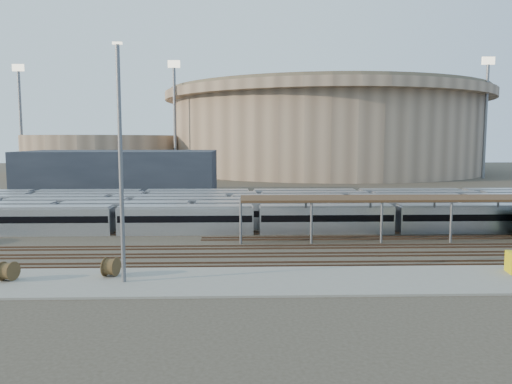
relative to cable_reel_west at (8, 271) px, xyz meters
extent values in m
plane|color=#383026|center=(28.50, 14.61, -1.05)|extent=(420.00, 420.00, 0.00)
cube|color=gray|center=(23.50, -0.39, -0.95)|extent=(50.00, 9.00, 0.20)
cube|color=silver|center=(22.58, 22.61, 0.75)|extent=(112.00, 2.90, 3.60)
cube|color=silver|center=(32.39, 26.81, 0.75)|extent=(112.00, 2.90, 3.60)
cube|color=silver|center=(22.67, 31.01, 0.75)|extent=(112.00, 2.90, 3.60)
cube|color=silver|center=(37.42, 35.21, 0.75)|extent=(112.00, 2.90, 3.60)
cube|color=silver|center=(23.56, 39.41, 0.75)|extent=(112.00, 2.90, 3.60)
cube|color=silver|center=(22.31, 43.61, 0.75)|extent=(112.00, 2.90, 3.60)
cylinder|color=slate|center=(20.50, 15.91, 1.45)|extent=(0.30, 0.30, 5.00)
cylinder|color=slate|center=(20.50, 21.31, 1.45)|extent=(0.30, 0.30, 5.00)
cylinder|color=slate|center=(29.07, 15.91, 1.45)|extent=(0.30, 0.30, 5.00)
cylinder|color=slate|center=(29.07, 21.31, 1.45)|extent=(0.30, 0.30, 5.00)
cylinder|color=slate|center=(37.64, 15.91, 1.45)|extent=(0.30, 0.30, 5.00)
cylinder|color=slate|center=(37.64, 21.31, 1.45)|extent=(0.30, 0.30, 5.00)
cylinder|color=slate|center=(46.21, 15.91, 1.45)|extent=(0.30, 0.30, 5.00)
cylinder|color=slate|center=(46.21, 21.31, 1.45)|extent=(0.30, 0.30, 5.00)
cylinder|color=slate|center=(54.79, 21.31, 1.45)|extent=(0.30, 0.30, 5.00)
cube|color=#3A2617|center=(50.50, 18.61, 4.10)|extent=(60.00, 6.00, 0.30)
cube|color=#4C3323|center=(28.50, 12.86, -0.96)|extent=(170.00, 0.12, 0.18)
cube|color=#4C3323|center=(28.50, 14.36, -0.96)|extent=(170.00, 0.12, 0.18)
cube|color=#4C3323|center=(28.50, 8.86, -0.96)|extent=(170.00, 0.12, 0.18)
cube|color=#4C3323|center=(28.50, 10.36, -0.96)|extent=(170.00, 0.12, 0.18)
cube|color=#4C3323|center=(28.50, 4.86, -0.96)|extent=(170.00, 0.12, 0.18)
cube|color=#4C3323|center=(28.50, 6.36, -0.96)|extent=(170.00, 0.12, 0.18)
cylinder|color=gray|center=(53.50, 154.61, 12.95)|extent=(116.00, 116.00, 28.00)
cylinder|color=gray|center=(53.50, 154.61, 28.45)|extent=(124.00, 124.00, 3.00)
cylinder|color=brown|center=(53.50, 154.61, 30.70)|extent=(120.00, 120.00, 1.50)
cylinder|color=gray|center=(-31.50, 144.61, 5.95)|extent=(56.00, 56.00, 14.00)
cube|color=#1E232D|center=(-6.50, 69.61, 3.95)|extent=(42.00, 20.00, 10.00)
cylinder|color=slate|center=(-1.50, 124.61, 16.95)|extent=(1.00, 1.00, 36.00)
cube|color=#FFF2CC|center=(-1.50, 124.61, 36.15)|extent=(4.00, 0.60, 2.40)
cylinder|color=slate|center=(-56.50, 134.61, 16.95)|extent=(1.00, 1.00, 36.00)
cube|color=#FFF2CC|center=(-56.50, 134.61, 36.15)|extent=(4.00, 0.60, 2.40)
cylinder|color=slate|center=(98.50, 114.61, 16.95)|extent=(1.00, 1.00, 36.00)
cube|color=#FFF2CC|center=(98.50, 114.61, 36.15)|extent=(4.00, 0.60, 2.40)
cylinder|color=slate|center=(18.50, 174.61, 16.95)|extent=(1.00, 1.00, 36.00)
cube|color=#FFF2CC|center=(18.50, 174.61, 36.15)|extent=(4.00, 0.60, 2.40)
cylinder|color=brown|center=(0.00, 0.00, 0.00)|extent=(1.43, 1.91, 1.70)
cylinder|color=brown|center=(8.69, 1.18, 0.02)|extent=(1.36, 1.92, 1.74)
cylinder|color=slate|center=(10.29, -0.63, 9.29)|extent=(0.36, 0.36, 20.28)
cube|color=#FFF2CC|center=(10.29, -0.63, 19.53)|extent=(0.80, 0.31, 0.20)
camera|label=1|loc=(20.60, -43.52, 11.58)|focal=35.00mm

